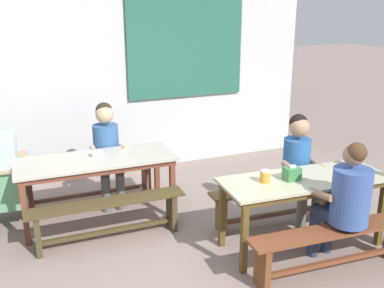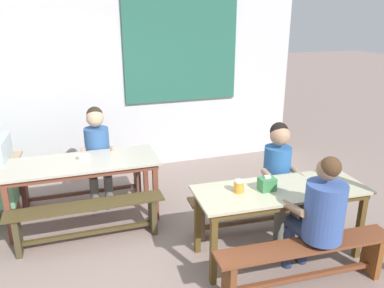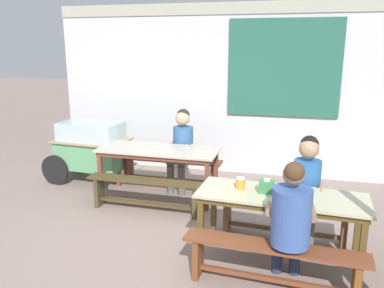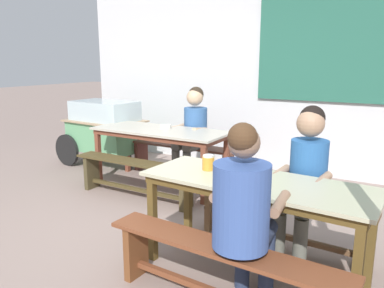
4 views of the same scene
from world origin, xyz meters
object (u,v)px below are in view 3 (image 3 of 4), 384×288
(dining_table_far, at_px, (158,154))
(tissue_box, at_px, (267,187))
(dining_table_near, at_px, (281,202))
(person_right_near_table, at_px, (306,184))
(bench_near_back, at_px, (284,214))
(person_near_front, at_px, (291,218))
(bench_far_front, at_px, (146,190))
(soup_bowl, at_px, (162,146))
(condiment_jar, at_px, (240,183))
(food_cart, at_px, (91,147))
(bench_far_back, at_px, (170,167))
(bench_near_front, at_px, (273,260))
(person_center_facing, at_px, (182,144))

(dining_table_far, height_order, tissue_box, tissue_box)
(dining_table_far, distance_m, dining_table_near, 2.34)
(person_right_near_table, distance_m, tissue_box, 0.61)
(bench_near_back, bearing_deg, person_near_front, -86.20)
(person_near_front, height_order, tissue_box, person_near_front)
(bench_far_front, bearing_deg, dining_table_near, -25.69)
(soup_bowl, bearing_deg, dining_table_near, -39.73)
(bench_far_front, height_order, condiment_jar, condiment_jar)
(bench_near_back, height_order, soup_bowl, soup_bowl)
(food_cart, relative_size, person_near_front, 1.22)
(person_right_near_table, relative_size, condiment_jar, 10.34)
(bench_near_back, bearing_deg, dining_table_near, -93.66)
(dining_table_near, bearing_deg, dining_table_far, 142.28)
(bench_far_back, xyz_separation_m, person_right_near_table, (2.10, -1.52, 0.43))
(person_right_near_table, bearing_deg, food_cart, 157.93)
(bench_near_front, bearing_deg, person_center_facing, 123.07)
(person_right_near_table, bearing_deg, person_near_front, -99.60)
(dining_table_far, relative_size, bench_far_front, 1.07)
(bench_near_back, bearing_deg, bench_far_front, 169.31)
(dining_table_far, height_order, person_near_front, person_near_front)
(person_right_near_table, height_order, person_center_facing, person_center_facing)
(dining_table_far, distance_m, bench_far_front, 0.66)
(dining_table_near, distance_m, tissue_box, 0.21)
(bench_far_front, bearing_deg, bench_near_front, -38.11)
(dining_table_far, relative_size, dining_table_near, 1.02)
(food_cart, relative_size, soup_bowl, 10.49)
(bench_near_back, height_order, food_cart, food_cart)
(bench_far_back, xyz_separation_m, food_cart, (-1.36, -0.11, 0.29))
(person_near_front, height_order, person_right_near_table, same)
(bench_far_front, relative_size, person_right_near_table, 1.31)
(dining_table_near, xyz_separation_m, tissue_box, (-0.15, 0.02, 0.15))
(dining_table_far, bearing_deg, person_center_facing, 63.35)
(tissue_box, distance_m, condiment_jar, 0.29)
(bench_near_back, distance_m, soup_bowl, 2.15)
(bench_far_front, xyz_separation_m, bench_near_front, (1.82, -1.43, 0.01))
(condiment_jar, bearing_deg, bench_far_back, 126.43)
(bench_near_back, bearing_deg, condiment_jar, -135.06)
(person_right_near_table, distance_m, soup_bowl, 2.33)
(bench_near_front, height_order, tissue_box, tissue_box)
(bench_far_back, xyz_separation_m, bench_near_front, (1.81, -2.50, -0.00))
(bench_far_front, xyz_separation_m, bench_near_back, (1.89, -0.36, 0.01))
(food_cart, relative_size, person_center_facing, 1.21)
(person_right_near_table, xyz_separation_m, condiment_jar, (-0.70, -0.39, 0.08))
(bench_near_back, xyz_separation_m, bench_near_front, (-0.07, -1.07, 0.00))
(soup_bowl, bearing_deg, food_cart, 165.98)
(bench_near_front, xyz_separation_m, food_cart, (-3.17, 2.39, 0.29))
(dining_table_near, height_order, person_right_near_table, person_right_near_table)
(person_center_facing, bearing_deg, dining_table_near, -49.52)
(tissue_box, bearing_deg, bench_near_back, 70.13)
(food_cart, bearing_deg, soup_bowl, -14.02)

